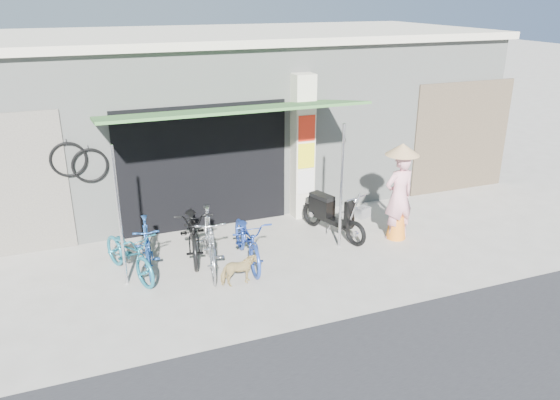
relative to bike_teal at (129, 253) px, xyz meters
name	(u,v)px	position (x,y,z in m)	size (l,w,h in m)	color
ground	(312,272)	(2.90, -1.00, -0.43)	(80.00, 80.00, 0.00)	#A29C93
bicycle_shop	(226,110)	(2.89, 4.09, 1.41)	(12.30, 5.30, 3.66)	gray
shop_pillar	(302,148)	(3.75, 1.45, 1.07)	(0.42, 0.44, 3.00)	beige
awning	(230,113)	(1.99, 0.63, 2.09)	(4.60, 1.88, 2.72)	#315E2A
neighbour_right	(462,137)	(7.90, 1.59, 0.87)	(2.60, 0.06, 2.60)	brown
bike_teal	(129,253)	(0.00, 0.00, 0.00)	(0.57, 1.62, 0.85)	#1C6B7E
bike_blue	(147,246)	(0.31, 0.13, 0.02)	(0.42, 1.50, 0.90)	navy
bike_black	(193,229)	(1.18, 0.41, 0.07)	(0.66, 1.88, 0.99)	black
bike_silver	(210,241)	(1.31, -0.26, 0.11)	(0.50, 1.77, 1.07)	#B0B1B5
bike_navy	(248,239)	(1.99, -0.25, 0.03)	(0.61, 1.74, 0.92)	#213E99
street_dog	(240,271)	(1.62, -0.96, -0.16)	(0.28, 0.62, 0.52)	#95794F
moped	(332,214)	(3.89, 0.29, 0.02)	(0.72, 1.67, 0.97)	black
nun	(399,193)	(5.01, -0.29, 0.50)	(0.65, 0.64, 1.90)	pink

